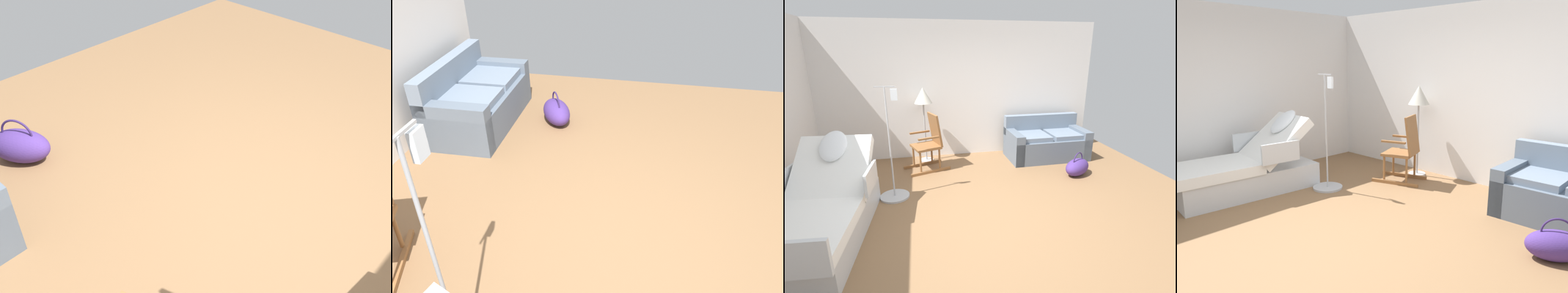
% 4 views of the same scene
% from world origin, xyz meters
% --- Properties ---
extents(ground_plane, '(6.90, 6.90, 0.00)m').
position_xyz_m(ground_plane, '(0.00, 0.00, 0.00)').
color(ground_plane, olive).
extents(couch, '(1.61, 0.87, 0.85)m').
position_xyz_m(couch, '(1.72, 2.11, 0.31)').
color(couch, slate).
rests_on(couch, ground).
extents(duffel_bag, '(0.64, 0.56, 0.43)m').
position_xyz_m(duffel_bag, '(1.90, 1.11, 0.15)').
color(duffel_bag, '#472D7A').
rests_on(duffel_bag, ground).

